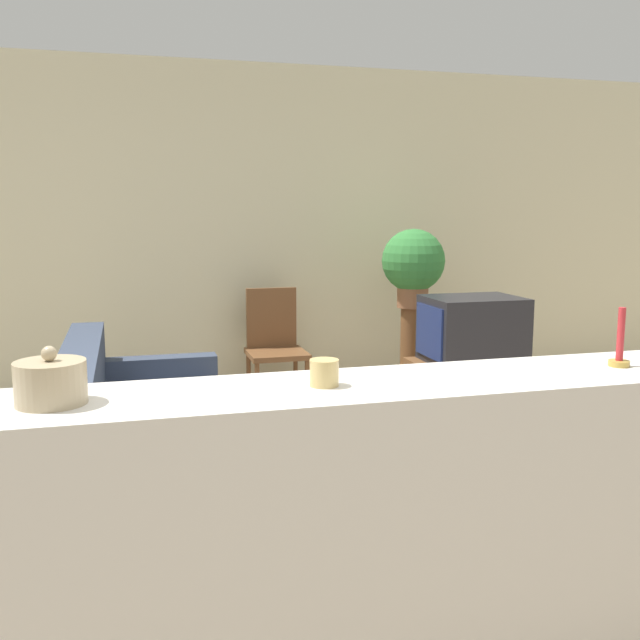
# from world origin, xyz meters

# --- Properties ---
(ground_plane) EXTENTS (14.00, 14.00, 0.00)m
(ground_plane) POSITION_xyz_m (0.00, 0.00, 0.00)
(ground_plane) COLOR gray
(wall_back) EXTENTS (9.00, 0.06, 2.70)m
(wall_back) POSITION_xyz_m (0.00, 3.43, 1.35)
(wall_back) COLOR beige
(wall_back) RESTS_ON ground_plane
(couch) EXTENTS (0.92, 1.80, 0.82)m
(couch) POSITION_xyz_m (-0.71, 1.58, 0.28)
(couch) COLOR #384256
(couch) RESTS_ON ground_plane
(tv_stand) EXTENTS (0.80, 0.52, 0.52)m
(tv_stand) POSITION_xyz_m (1.49, 1.98, 0.26)
(tv_stand) COLOR brown
(tv_stand) RESTS_ON ground_plane
(television) EXTENTS (0.64, 0.49, 0.45)m
(television) POSITION_xyz_m (1.49, 1.98, 0.74)
(television) COLOR #232328
(television) RESTS_ON tv_stand
(wooden_chair) EXTENTS (0.44, 0.44, 0.94)m
(wooden_chair) POSITION_xyz_m (0.32, 2.97, 0.53)
(wooden_chair) COLOR brown
(wooden_chair) RESTS_ON ground_plane
(plant_stand) EXTENTS (0.18, 0.18, 0.80)m
(plant_stand) POSITION_xyz_m (1.37, 2.75, 0.40)
(plant_stand) COLOR brown
(plant_stand) RESTS_ON ground_plane
(potted_plant) EXTENTS (0.49, 0.49, 0.61)m
(potted_plant) POSITION_xyz_m (1.37, 2.75, 1.14)
(potted_plant) COLOR #8E5B3D
(potted_plant) RESTS_ON plant_stand
(foreground_counter) EXTENTS (2.89, 0.44, 1.02)m
(foreground_counter) POSITION_xyz_m (0.00, -0.36, 0.51)
(foreground_counter) COLOR silver
(foreground_counter) RESTS_ON ground_plane
(decorative_bowl) EXTENTS (0.19, 0.19, 0.16)m
(decorative_bowl) POSITION_xyz_m (-0.98, -0.36, 1.08)
(decorative_bowl) COLOR tan
(decorative_bowl) RESTS_ON foreground_counter
(candle_jar) EXTENTS (0.09, 0.09, 0.08)m
(candle_jar) POSITION_xyz_m (-0.21, -0.36, 1.06)
(candle_jar) COLOR tan
(candle_jar) RESTS_ON foreground_counter
(candlestick) EXTENTS (0.07, 0.07, 0.20)m
(candlestick) POSITION_xyz_m (0.82, -0.36, 1.08)
(candlestick) COLOR #B7933D
(candlestick) RESTS_ON foreground_counter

